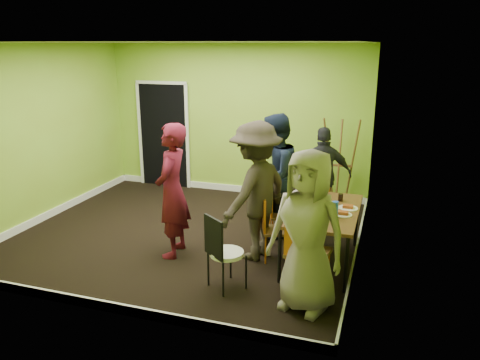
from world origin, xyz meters
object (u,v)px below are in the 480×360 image
object	(u,v)px
thermos	(319,199)
person_left_near	(256,191)
orange_bottle	(319,200)
chair_bentwood	(222,249)
easel	(340,164)
person_front_end	(307,232)
dining_table	(322,213)
chair_front_end	(306,247)
person_standing	(172,191)
chair_back_end	(319,181)
person_left_far	(274,176)
chair_left_near	(271,225)
blue_bottle	(335,210)
chair_left_far	(277,210)
person_back_end	(323,175)

from	to	relation	value
thermos	person_left_near	distance (m)	0.82
orange_bottle	person_left_near	size ratio (longest dim) A/B	0.05
chair_bentwood	easel	xyz separation A→B (m)	(0.94, 3.37, 0.27)
person_front_end	dining_table	bearing A→B (deg)	106.39
chair_front_end	person_standing	xyz separation A→B (m)	(-1.90, 0.55, 0.30)
chair_back_end	person_left_far	size ratio (longest dim) A/B	0.55
chair_bentwood	person_front_end	world-z (taller)	person_front_end
chair_bentwood	person_left_near	world-z (taller)	person_left_near
orange_bottle	chair_bentwood	bearing A→B (deg)	-125.87
chair_left_near	person_left_far	size ratio (longest dim) A/B	0.47
dining_table	blue_bottle	distance (m)	0.36
chair_back_end	chair_front_end	world-z (taller)	chair_front_end
chair_back_end	person_standing	bearing A→B (deg)	29.50
person_left_far	person_standing	bearing A→B (deg)	-33.49
chair_left_near	person_front_end	xyz separation A→B (m)	(0.66, -1.04, 0.40)
easel	person_left_far	distance (m)	1.79
orange_bottle	easel	bearing A→B (deg)	89.04
chair_left_far	chair_front_end	world-z (taller)	chair_front_end
person_back_end	person_standing	bearing A→B (deg)	31.89
person_left_far	person_back_end	world-z (taller)	person_left_far
orange_bottle	person_standing	world-z (taller)	person_standing
person_standing	person_front_end	world-z (taller)	person_standing
chair_left_near	chair_front_end	xyz separation A→B (m)	(0.61, -0.81, 0.11)
chair_front_end	person_front_end	size ratio (longest dim) A/B	0.60
chair_front_end	chair_left_near	bearing A→B (deg)	136.02
chair_bentwood	thermos	world-z (taller)	thermos
chair_back_end	chair_bentwood	size ratio (longest dim) A/B	1.10
person_back_end	blue_bottle	bearing A→B (deg)	86.66
chair_back_end	orange_bottle	bearing A→B (deg)	82.23
chair_left_far	person_left_near	bearing A→B (deg)	-36.13
person_back_end	chair_left_near	bearing A→B (deg)	59.33
thermos	orange_bottle	bearing A→B (deg)	99.12
chair_front_end	blue_bottle	bearing A→B (deg)	79.38
blue_bottle	orange_bottle	xyz separation A→B (m)	(-0.27, 0.47, -0.06)
blue_bottle	person_back_end	bearing A→B (deg)	102.72
chair_back_end	person_left_far	bearing A→B (deg)	33.21
chair_left_near	thermos	distance (m)	0.71
chair_bentwood	person_left_near	size ratio (longest dim) A/B	0.50
chair_left_near	blue_bottle	bearing A→B (deg)	57.73
dining_table	thermos	size ratio (longest dim) A/B	7.34
dining_table	chair_left_near	xyz separation A→B (m)	(-0.66, -0.09, -0.21)
chair_back_end	person_standing	size ratio (longest dim) A/B	0.56
easel	thermos	bearing A→B (deg)	-90.31
person_left_far	person_left_near	world-z (taller)	person_left_near
chair_bentwood	person_standing	distance (m)	1.25
orange_bottle	person_left_near	bearing A→B (deg)	-160.04
blue_bottle	person_front_end	xyz separation A→B (m)	(-0.18, -0.87, 0.03)
blue_bottle	thermos	bearing A→B (deg)	127.44
chair_left_far	blue_bottle	world-z (taller)	blue_bottle
dining_table	chair_front_end	distance (m)	0.91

